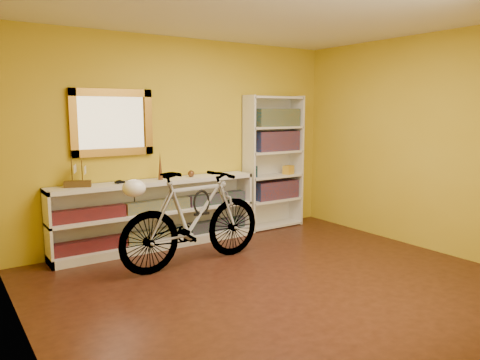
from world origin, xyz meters
TOP-DOWN VIEW (x-y plane):
  - floor at (0.00, 0.00)m, footprint 4.50×4.00m
  - ceiling at (0.00, 0.00)m, footprint 4.50×4.00m
  - back_wall at (0.00, 2.00)m, footprint 4.50×0.01m
  - left_wall at (-2.25, 0.00)m, footprint 0.01×4.00m
  - right_wall at (2.25, 0.00)m, footprint 0.01×4.00m
  - gilt_mirror at (-0.95, 1.97)m, footprint 0.98×0.06m
  - wall_socket at (0.90, 1.99)m, footprint 0.09×0.02m
  - console_unit at (-0.48, 1.81)m, footprint 2.60×0.35m
  - cd_row_lower at (-0.48, 1.79)m, footprint 2.50×0.13m
  - cd_row_upper at (-0.48, 1.79)m, footprint 2.50×0.13m
  - model_ship at (-1.42, 1.81)m, footprint 0.30×0.20m
  - toy_car at (-0.94, 1.81)m, footprint 0.00×0.00m
  - bronze_ornament at (-0.43, 1.81)m, footprint 0.06×0.06m
  - decorative_orb at (-0.00, 1.81)m, footprint 0.09×0.09m
  - bookcase at (1.35, 1.84)m, footprint 0.90×0.30m
  - book_row_a at (1.40, 1.84)m, footprint 0.70×0.22m
  - book_row_b at (1.40, 1.84)m, footprint 0.70×0.22m
  - book_row_c at (1.40, 1.84)m, footprint 0.70×0.22m
  - travel_mug at (1.01, 1.82)m, footprint 0.07×0.07m
  - red_tin at (1.15, 1.87)m, footprint 0.18×0.18m
  - yellow_bag at (1.60, 1.80)m, footprint 0.19×0.15m
  - bicycle at (-0.41, 1.00)m, footprint 0.59×1.82m
  - helmet at (-1.10, 0.95)m, footprint 0.23×0.22m
  - u_lock at (-0.31, 1.01)m, footprint 0.21×0.02m

SIDE VIEW (x-z plane):
  - floor at x=0.00m, z-range -0.01..0.00m
  - cd_row_lower at x=-0.48m, z-range 0.10..0.24m
  - wall_socket at x=0.90m, z-range 0.21..0.29m
  - console_unit at x=-0.48m, z-range 0.00..0.85m
  - bicycle at x=-0.41m, z-range 0.00..1.06m
  - cd_row_upper at x=-0.48m, z-range 0.47..0.60m
  - book_row_a at x=1.40m, z-range 0.42..0.68m
  - u_lock at x=-0.31m, z-range 0.58..0.79m
  - yellow_bag at x=1.60m, z-range 0.77..0.89m
  - travel_mug at x=1.01m, z-range 0.77..0.92m
  - toy_car at x=-0.94m, z-range 0.85..0.85m
  - decorative_orb at x=0.00m, z-range 0.85..0.94m
  - helmet at x=-1.10m, z-range 0.84..1.02m
  - bookcase at x=1.35m, z-range 0.00..1.90m
  - bronze_ornament at x=-0.43m, z-range 0.85..1.19m
  - model_ship at x=-1.42m, z-range 0.85..1.19m
  - book_row_b at x=1.40m, z-range 1.11..1.40m
  - back_wall at x=0.00m, z-range 0.00..2.60m
  - left_wall at x=-2.25m, z-range 0.00..2.60m
  - right_wall at x=2.25m, z-range 0.00..2.60m
  - gilt_mirror at x=-0.95m, z-range 1.16..1.94m
  - red_tin at x=1.15m, z-range 1.46..1.67m
  - book_row_c at x=1.40m, z-range 1.46..1.71m
  - ceiling at x=0.00m, z-range 2.60..2.61m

